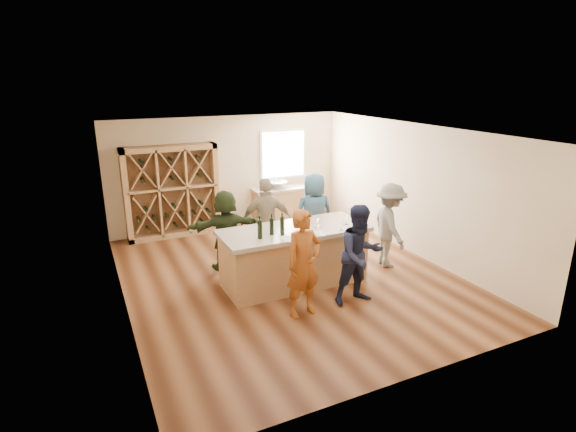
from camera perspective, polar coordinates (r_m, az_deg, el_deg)
name	(u,v)px	position (r m, az deg, el deg)	size (l,w,h in m)	color
floor	(288,278)	(8.88, -0.03, -7.85)	(6.00, 7.00, 0.10)	brown
ceiling	(288,128)	(8.08, -0.04, 11.10)	(6.00, 7.00, 0.10)	white
wall_back	(228,172)	(11.58, -7.60, 5.62)	(6.00, 0.10, 2.80)	beige
wall_front	(416,283)	(5.57, 15.94, -8.16)	(6.00, 0.10, 2.80)	beige
wall_left	(114,230)	(7.63, -21.22, -1.65)	(0.10, 7.00, 2.80)	beige
wall_right	(416,190)	(10.01, 15.99, 3.22)	(0.10, 7.00, 2.80)	beige
window_frame	(283,154)	(11.97, -0.64, 7.86)	(1.30, 0.06, 1.30)	white
window_pane	(284,154)	(11.94, -0.57, 7.84)	(1.18, 0.01, 1.18)	white
wine_rack	(172,192)	(11.02, -14.52, 3.01)	(2.20, 0.45, 2.20)	#AB7F51
back_counter_base	(284,205)	(11.98, -0.52, 1.40)	(1.60, 0.58, 0.86)	#AB7F51
back_counter_top	(284,188)	(11.87, -0.52, 3.53)	(1.70, 0.62, 0.06)	#AE9F8E
sink	(277,185)	(11.76, -1.41, 4.01)	(0.54, 0.54, 0.19)	silver
faucet	(274,181)	(11.90, -1.77, 4.46)	(0.02, 0.02, 0.30)	silver
tasting_counter_base	(294,258)	(8.37, 0.77, -5.36)	(2.60, 1.00, 1.00)	#AB7F51
tasting_counter_top	(294,231)	(8.17, 0.79, -1.86)	(2.72, 1.12, 0.08)	#AE9F8E
wine_bottle_b	(260,229)	(7.63, -3.59, -1.70)	(0.08, 0.08, 0.33)	black
wine_bottle_c	(272,226)	(7.81, -2.09, -1.34)	(0.07, 0.07, 0.30)	black
wine_bottle_d	(282,228)	(7.78, -0.71, -1.54)	(0.07, 0.07, 0.27)	black
wine_bottle_e	(282,225)	(7.89, -0.76, -1.14)	(0.07, 0.07, 0.30)	black
wine_glass_b	(318,230)	(7.83, 3.84, -1.81)	(0.06, 0.06, 0.17)	white
wine_glass_c	(341,225)	(8.10, 6.79, -1.15)	(0.07, 0.07, 0.19)	white
wine_glass_d	(318,223)	(8.19, 3.77, -0.87)	(0.07, 0.07, 0.19)	white
wine_glass_e	(347,219)	(8.43, 7.44, -0.43)	(0.07, 0.07, 0.20)	white
tasting_menu_a	(288,238)	(7.66, -0.03, -2.87)	(0.22, 0.30, 0.00)	white
tasting_menu_b	(318,234)	(7.91, 3.84, -2.24)	(0.20, 0.28, 0.00)	white
tasting_menu_c	(348,228)	(8.25, 7.66, -1.53)	(0.22, 0.31, 0.00)	white
person_near_left	(304,264)	(7.16, 1.99, -6.06)	(0.65, 0.47, 1.78)	#994C19
person_near_right	(360,255)	(7.64, 9.16, -4.90)	(0.84, 0.46, 1.73)	#191E38
person_server	(390,225)	(9.24, 12.78, -1.17)	(1.11, 0.52, 1.72)	slate
person_far_mid	(267,222)	(9.13, -2.71, -0.71)	(1.06, 0.54, 1.80)	gray
person_far_right	(314,214)	(9.64, 3.29, 0.23)	(0.87, 0.57, 1.79)	#335972
person_far_left	(226,230)	(9.01, -7.88, -1.73)	(1.50, 0.54, 1.62)	#263319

